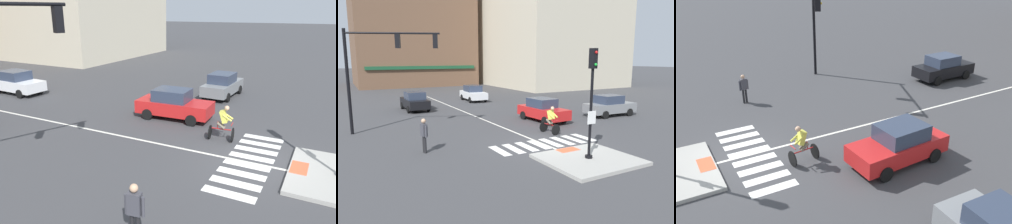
% 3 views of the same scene
% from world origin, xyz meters
% --- Properties ---
extents(ground_plane, '(300.00, 300.00, 0.00)m').
position_xyz_m(ground_plane, '(0.00, 0.00, 0.00)').
color(ground_plane, '#3D3D3F').
extents(tactile_pad_front, '(1.10, 0.60, 0.01)m').
position_xyz_m(tactile_pad_front, '(0.00, -1.41, 0.15)').
color(tactile_pad_front, '#DB5B38').
rests_on(tactile_pad_front, traffic_island).
extents(crosswalk_stripe_a, '(0.44, 1.80, 0.01)m').
position_xyz_m(crosswalk_stripe_a, '(-2.71, 0.44, 0.00)').
color(crosswalk_stripe_a, silver).
rests_on(crosswalk_stripe_a, ground).
extents(crosswalk_stripe_b, '(0.44, 1.80, 0.01)m').
position_xyz_m(crosswalk_stripe_b, '(-1.94, 0.44, 0.00)').
color(crosswalk_stripe_b, silver).
rests_on(crosswalk_stripe_b, ground).
extents(crosswalk_stripe_c, '(0.44, 1.80, 0.01)m').
position_xyz_m(crosswalk_stripe_c, '(-1.16, 0.44, 0.00)').
color(crosswalk_stripe_c, silver).
rests_on(crosswalk_stripe_c, ground).
extents(crosswalk_stripe_d, '(0.44, 1.80, 0.01)m').
position_xyz_m(crosswalk_stripe_d, '(-0.39, 0.44, 0.00)').
color(crosswalk_stripe_d, silver).
rests_on(crosswalk_stripe_d, ground).
extents(crosswalk_stripe_e, '(0.44, 1.80, 0.01)m').
position_xyz_m(crosswalk_stripe_e, '(0.39, 0.44, 0.00)').
color(crosswalk_stripe_e, silver).
rests_on(crosswalk_stripe_e, ground).
extents(crosswalk_stripe_f, '(0.44, 1.80, 0.01)m').
position_xyz_m(crosswalk_stripe_f, '(1.16, 0.44, 0.00)').
color(crosswalk_stripe_f, silver).
rests_on(crosswalk_stripe_f, ground).
extents(crosswalk_stripe_g, '(0.44, 1.80, 0.01)m').
position_xyz_m(crosswalk_stripe_g, '(1.94, 0.44, 0.00)').
color(crosswalk_stripe_g, silver).
rests_on(crosswalk_stripe_g, ground).
extents(crosswalk_stripe_h, '(0.44, 1.80, 0.01)m').
position_xyz_m(crosswalk_stripe_h, '(2.71, 0.44, 0.00)').
color(crosswalk_stripe_h, silver).
rests_on(crosswalk_stripe_h, ground).
extents(lane_centre_line, '(0.14, 28.00, 0.01)m').
position_xyz_m(lane_centre_line, '(-0.12, 10.00, 0.00)').
color(lane_centre_line, silver).
rests_on(lane_centre_line, ground).
extents(car_white_eastbound_distant, '(1.97, 4.16, 1.64)m').
position_xyz_m(car_white_eastbound_distant, '(3.27, 17.96, 0.81)').
color(car_white_eastbound_distant, white).
rests_on(car_white_eastbound_distant, ground).
extents(car_red_eastbound_mid, '(2.02, 4.19, 1.64)m').
position_xyz_m(car_red_eastbound_mid, '(3.44, 5.49, 0.81)').
color(car_red_eastbound_mid, red).
rests_on(car_red_eastbound_mid, ground).
extents(car_grey_cross_right, '(4.15, 1.94, 1.64)m').
position_xyz_m(car_grey_cross_right, '(9.26, 4.64, 0.81)').
color(car_grey_cross_right, slate).
rests_on(car_grey_cross_right, ground).
extents(cyclist, '(0.78, 1.16, 1.68)m').
position_xyz_m(cyclist, '(1.58, 2.08, 0.87)').
color(cyclist, black).
rests_on(cyclist, ground).
extents(pedestrian_at_curb_left, '(0.28, 0.54, 1.67)m').
position_xyz_m(pedestrian_at_curb_left, '(-6.01, 1.90, 0.98)').
color(pedestrian_at_curb_left, black).
rests_on(pedestrian_at_curb_left, ground).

